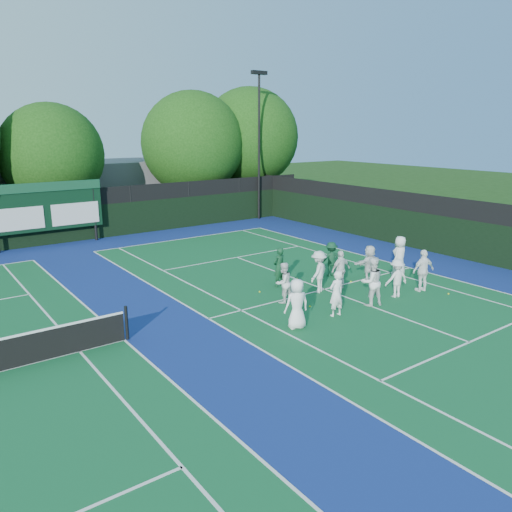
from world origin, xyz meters
TOP-DOWN VIEW (x-y plane):
  - ground at (0.00, 0.00)m, footprint 120.00×120.00m
  - court_apron at (-6.00, 1.00)m, footprint 34.00×32.00m
  - near_court at (0.00, 1.00)m, footprint 11.05×23.85m
  - back_fence at (-6.00, 16.00)m, footprint 34.00×0.08m
  - divider_fence_right at (9.00, 1.00)m, footprint 0.08×32.00m
  - scoreboard at (-7.01, 15.59)m, footprint 6.00×0.21m
  - clubhouse at (-2.00, 24.00)m, footprint 18.00×6.00m
  - light_pole_right at (7.50, 15.70)m, footprint 1.20×0.30m
  - tree_c at (-5.32, 19.58)m, footprint 6.27×6.27m
  - tree_d at (4.51, 19.58)m, footprint 7.40×7.40m
  - tree_e at (9.54, 19.58)m, footprint 7.55×7.55m
  - tennis_ball_0 at (-1.88, -0.19)m, footprint 0.07×0.07m
  - tennis_ball_2 at (3.52, -2.35)m, footprint 0.07×0.07m
  - tennis_ball_3 at (-2.37, 2.24)m, footprint 0.07×0.07m
  - tennis_ball_4 at (0.02, 2.75)m, footprint 0.07×0.07m
  - tennis_ball_5 at (1.58, 1.04)m, footprint 0.07×0.07m
  - player_front_0 at (-3.56, -1.39)m, footprint 0.93×0.72m
  - player_front_1 at (-1.73, -1.36)m, footprint 0.61×0.41m
  - player_front_2 at (0.10, -1.33)m, footprint 1.03×0.89m
  - player_front_3 at (1.61, -1.28)m, footprint 1.08×0.76m
  - player_front_4 at (3.03, -1.44)m, footprint 1.08×0.62m
  - player_back_0 at (-2.33, 0.81)m, footprint 0.83×0.69m
  - player_back_1 at (-0.42, 0.94)m, footprint 1.25×1.01m
  - player_back_2 at (0.63, 0.75)m, footprint 0.95×0.43m
  - player_back_3 at (2.28, 0.70)m, footprint 1.49×0.49m
  - player_back_4 at (4.09, 0.55)m, footprint 0.98×0.76m
  - coach_left at (-1.26, 2.40)m, footprint 0.65×0.47m
  - coach_right at (1.54, 2.24)m, footprint 1.15×0.92m

SIDE VIEW (x-z plane):
  - ground at x=0.00m, z-range 0.00..0.00m
  - court_apron at x=-6.00m, z-range 0.00..0.01m
  - near_court at x=0.00m, z-range 0.01..0.01m
  - tennis_ball_0 at x=-1.88m, z-range 0.00..0.07m
  - tennis_ball_2 at x=3.52m, z-range 0.00..0.07m
  - tennis_ball_3 at x=-2.37m, z-range 0.00..0.07m
  - tennis_ball_4 at x=0.02m, z-range 0.00..0.07m
  - tennis_ball_5 at x=1.58m, z-range 0.00..0.07m
  - player_front_3 at x=1.61m, z-range 0.00..1.52m
  - player_back_0 at x=-2.33m, z-range 0.00..1.55m
  - coach_right at x=1.54m, z-range 0.00..1.55m
  - player_back_3 at x=2.28m, z-range 0.00..1.59m
  - player_back_2 at x=0.63m, z-range 0.00..1.60m
  - player_front_1 at x=-1.73m, z-range 0.00..1.64m
  - coach_left at x=-1.26m, z-range 0.00..1.66m
  - player_front_0 at x=-3.56m, z-range 0.00..1.69m
  - player_back_1 at x=-0.42m, z-range 0.00..1.69m
  - player_front_4 at x=3.03m, z-range 0.00..1.72m
  - player_back_4 at x=4.09m, z-range 0.00..1.78m
  - player_front_2 at x=0.10m, z-range 0.00..1.82m
  - back_fence at x=-6.00m, z-range -0.14..2.86m
  - divider_fence_right at x=9.00m, z-range -0.14..2.86m
  - clubhouse at x=-2.00m, z-range 0.00..4.00m
  - scoreboard at x=-7.01m, z-range 0.42..3.97m
  - tree_c at x=-5.32m, z-range 0.66..8.57m
  - tree_d at x=4.51m, z-range 0.61..9.61m
  - tree_e at x=9.54m, z-range 0.76..10.23m
  - light_pole_right at x=7.50m, z-range 1.24..11.36m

